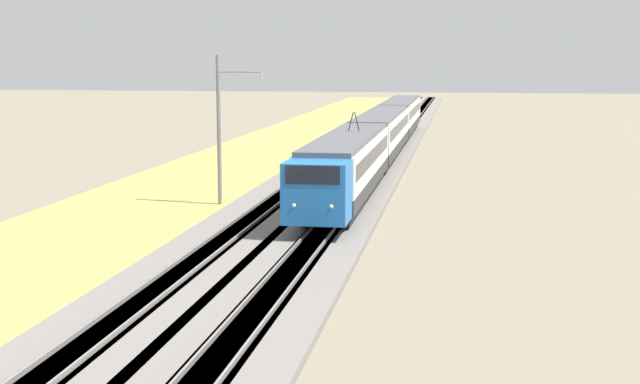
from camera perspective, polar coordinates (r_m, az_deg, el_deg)
ballast_main at (r=58.00m, az=-1.06°, el=0.71°), size 240.00×4.40×0.30m
ballast_adjacent at (r=57.43m, az=2.82°, el=0.63°), size 240.00×4.40×0.30m
track_main at (r=57.99m, az=-1.06°, el=0.72°), size 240.00×1.57×0.45m
track_adjacent at (r=57.43m, az=2.82°, el=0.64°), size 240.00×1.57×0.45m
grass_verge at (r=59.28m, az=-6.52°, el=0.74°), size 240.00×12.85×0.12m
passenger_train at (r=69.27m, az=3.96°, el=3.81°), size 63.50×2.95×5.00m
catenary_mast_mid at (r=48.85m, az=-6.42°, el=4.03°), size 0.22×2.56×8.26m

